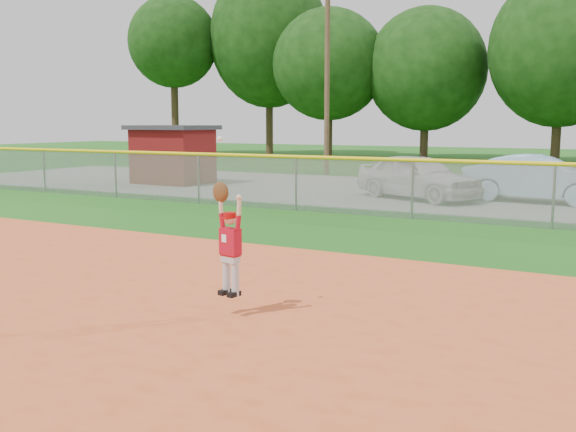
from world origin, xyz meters
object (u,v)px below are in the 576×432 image
object	(u,v)px
car_blue	(538,179)
ballplayer	(229,240)
car_white_a	(418,176)
utility_shed	(173,154)

from	to	relation	value
car_blue	ballplayer	size ratio (longest dim) A/B	2.21
car_white_a	utility_shed	xyz separation A→B (m)	(-10.24, 0.61, 0.44)
car_white_a	car_blue	distance (m)	3.60
car_blue	ballplayer	distance (m)	14.36
car_blue	utility_shed	world-z (taller)	utility_shed
car_blue	utility_shed	xyz separation A→B (m)	(-13.70, -0.37, 0.45)
utility_shed	ballplayer	world-z (taller)	utility_shed
car_blue	ballplayer	bearing A→B (deg)	178.91
car_blue	utility_shed	distance (m)	13.72
ballplayer	car_blue	bearing A→B (deg)	82.77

